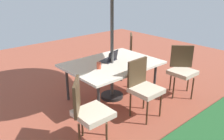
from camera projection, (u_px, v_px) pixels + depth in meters
ground_plane at (112, 97)px, 4.66m from camera, size 10.00×10.00×0.02m
dining_table at (112, 65)px, 4.41m from camera, size 1.72×1.27×0.73m
chair_southwest at (125, 51)px, 5.72m from camera, size 0.59×0.59×0.98m
chair_northeast at (88, 110)px, 3.14m from camera, size 0.58×0.58×0.98m
chair_northwest at (182, 68)px, 4.62m from camera, size 0.59×0.59×0.98m
chair_north at (143, 86)px, 3.85m from camera, size 0.46×0.47×0.98m
laptop at (110, 59)px, 4.47m from camera, size 0.38×0.33×0.21m
cup at (99, 66)px, 4.08m from camera, size 0.08×0.08×0.12m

